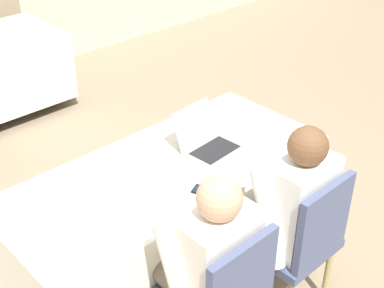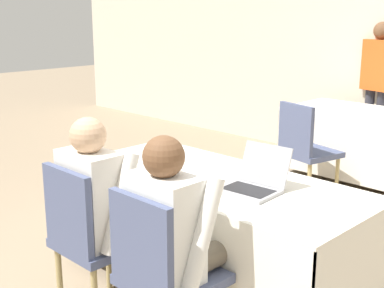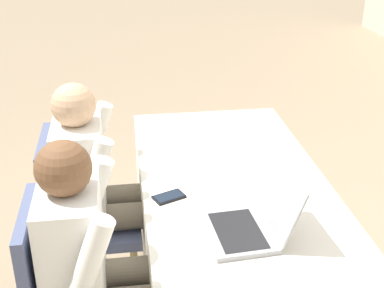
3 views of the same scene
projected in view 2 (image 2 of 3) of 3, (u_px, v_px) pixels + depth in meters
name	position (u px, v px, depth m)	size (l,w,h in m)	color
ground_plane	(215.00, 288.00, 3.40)	(24.00, 24.00, 0.00)	gray
conference_table_near	(216.00, 205.00, 3.26)	(1.90, 0.84, 0.74)	white
conference_table_far	(384.00, 131.00, 5.20)	(1.90, 0.84, 0.74)	white
laptop	(253.00, 183.00, 2.98)	(0.33, 0.35, 0.24)	#99999E
cell_phone	(180.00, 189.00, 3.00)	(0.12, 0.15, 0.01)	black
paper_beside_laptop	(136.00, 163.00, 3.53)	(0.32, 0.36, 0.00)	white
chair_near_left	(89.00, 235.00, 2.98)	(0.44, 0.44, 0.91)	tan
chair_near_right	(161.00, 271.00, 2.57)	(0.44, 0.44, 0.91)	tan
chair_far_spare	(305.00, 147.00, 4.87)	(0.53, 0.53, 0.91)	tan
person_checkered_shirt	(103.00, 203.00, 3.01)	(0.50, 0.52, 1.17)	#665B4C
person_white_shirt	(176.00, 234.00, 2.60)	(0.50, 0.52, 1.17)	#665B4C
person_red_shirt	(378.00, 84.00, 5.91)	(0.38, 0.27, 1.59)	#33333D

